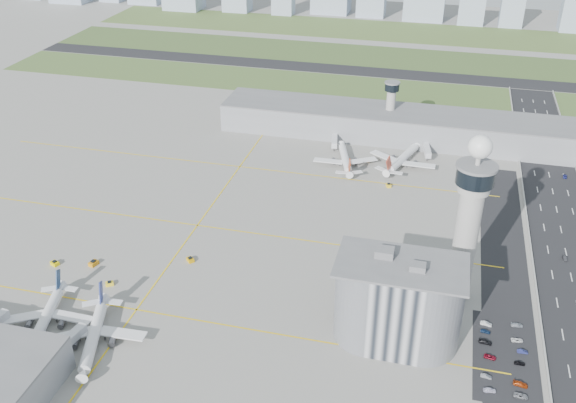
% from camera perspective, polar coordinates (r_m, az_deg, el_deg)
% --- Properties ---
extents(ground, '(1000.00, 1000.00, 0.00)m').
position_cam_1_polar(ground, '(250.35, -2.00, -6.83)').
color(ground, gray).
extents(grass_strip_0, '(480.00, 50.00, 0.08)m').
position_cam_1_polar(grass_strip_0, '(450.43, 3.59, 10.25)').
color(grass_strip_0, '#486A32').
rests_on(grass_strip_0, ground).
extents(grass_strip_1, '(480.00, 60.00, 0.08)m').
position_cam_1_polar(grass_strip_1, '(520.78, 5.24, 12.87)').
color(grass_strip_1, '#395528').
rests_on(grass_strip_1, ground).
extents(grass_strip_2, '(480.00, 70.00, 0.08)m').
position_cam_1_polar(grass_strip_2, '(597.07, 6.59, 14.97)').
color(grass_strip_2, '#3E5528').
rests_on(grass_strip_2, ground).
extents(runway, '(480.00, 22.00, 0.10)m').
position_cam_1_polar(runway, '(484.96, 4.46, 11.64)').
color(runway, black).
rests_on(runway, ground).
extents(barrier_left, '(0.60, 500.00, 1.20)m').
position_cam_1_polar(barrier_left, '(246.80, 21.50, -9.70)').
color(barrier_left, '#9E9E99').
rests_on(barrier_left, ground).
extents(landside_road, '(18.00, 260.00, 0.08)m').
position_cam_1_polar(landside_road, '(237.69, 19.02, -11.04)').
color(landside_road, black).
rests_on(landside_road, ground).
extents(parking_lot, '(20.00, 44.00, 0.10)m').
position_cam_1_polar(parking_lot, '(228.30, 18.64, -12.90)').
color(parking_lot, black).
rests_on(parking_lot, ground).
extents(taxiway_line_h_0, '(260.00, 0.60, 0.01)m').
position_cam_1_polar(taxiway_line_h_0, '(241.38, -13.32, -9.35)').
color(taxiway_line_h_0, yellow).
rests_on(taxiway_line_h_0, ground).
extents(taxiway_line_h_1, '(260.00, 0.60, 0.01)m').
position_cam_1_polar(taxiway_line_h_1, '(285.35, -8.06, -2.12)').
color(taxiway_line_h_1, yellow).
rests_on(taxiway_line_h_1, ground).
extents(taxiway_line_h_2, '(260.00, 0.60, 0.01)m').
position_cam_1_polar(taxiway_line_h_2, '(334.35, -4.31, 3.10)').
color(taxiway_line_h_2, yellow).
rests_on(taxiway_line_h_2, ground).
extents(taxiway_line_v, '(0.60, 260.00, 0.01)m').
position_cam_1_polar(taxiway_line_v, '(285.35, -8.06, -2.12)').
color(taxiway_line_v, yellow).
rests_on(taxiway_line_v, ground).
extents(control_tower, '(14.00, 14.00, 64.50)m').
position_cam_1_polar(control_tower, '(231.17, 15.83, -1.06)').
color(control_tower, '#ADAAA5').
rests_on(control_tower, ground).
extents(secondary_tower, '(8.60, 8.60, 31.90)m').
position_cam_1_polar(secondary_tower, '(367.77, 9.11, 8.53)').
color(secondary_tower, '#ADAAA5').
rests_on(secondary_tower, ground).
extents(admin_building, '(42.00, 24.00, 33.50)m').
position_cam_1_polar(admin_building, '(216.78, 9.74, -8.84)').
color(admin_building, '#B2B2B7').
rests_on(admin_building, ground).
extents(terminal_pier, '(210.00, 32.00, 15.80)m').
position_cam_1_polar(terminal_pier, '(369.27, 10.49, 6.67)').
color(terminal_pier, gray).
rests_on(terminal_pier, ground).
extents(airplane_near_b, '(42.10, 46.26, 10.94)m').
position_cam_1_polar(airplane_near_b, '(240.18, -20.87, -9.28)').
color(airplane_near_b, white).
rests_on(airplane_near_b, ground).
extents(airplane_near_c, '(46.98, 50.89, 11.67)m').
position_cam_1_polar(airplane_near_c, '(226.96, -17.01, -10.94)').
color(airplane_near_c, white).
rests_on(airplane_near_c, ground).
extents(airplane_far_a, '(43.39, 47.42, 11.08)m').
position_cam_1_polar(airplane_far_a, '(335.34, 5.12, 4.20)').
color(airplane_far_a, white).
rests_on(airplane_far_a, ground).
extents(airplane_far_b, '(47.30, 51.47, 11.92)m').
position_cam_1_polar(airplane_far_b, '(338.89, 10.21, 4.20)').
color(airplane_far_b, white).
rests_on(airplane_far_b, ground).
extents(jet_bridge_near_2, '(5.39, 14.31, 5.70)m').
position_cam_1_polar(jet_bridge_near_2, '(225.85, -19.95, -12.77)').
color(jet_bridge_near_2, silver).
rests_on(jet_bridge_near_2, ground).
extents(jet_bridge_far_0, '(5.39, 14.31, 5.70)m').
position_cam_1_polar(jet_bridge_far_0, '(360.54, 4.15, 5.65)').
color(jet_bridge_far_0, silver).
rests_on(jet_bridge_far_0, ground).
extents(jet_bridge_far_1, '(5.39, 14.31, 5.70)m').
position_cam_1_polar(jet_bridge_far_1, '(356.17, 12.10, 4.73)').
color(jet_bridge_far_1, silver).
rests_on(jet_bridge_far_1, ground).
extents(tug_0, '(3.94, 3.41, 1.92)m').
position_cam_1_polar(tug_0, '(273.25, -20.03, -5.15)').
color(tug_0, '#EBCE00').
rests_on(tug_0, ground).
extents(tug_1, '(3.40, 4.20, 2.13)m').
position_cam_1_polar(tug_1, '(268.28, -16.91, -5.23)').
color(tug_1, orange).
rests_on(tug_1, ground).
extents(tug_2, '(3.60, 3.31, 1.72)m').
position_cam_1_polar(tug_2, '(255.38, -15.59, -7.02)').
color(tug_2, yellow).
rests_on(tug_2, ground).
extents(tug_3, '(3.85, 3.81, 1.87)m').
position_cam_1_polar(tug_3, '(261.96, -8.69, -5.10)').
color(tug_3, '#DD9F06').
rests_on(tug_3, ground).
extents(tug_4, '(3.27, 3.35, 1.62)m').
position_cam_1_polar(tug_4, '(341.33, 7.12, 3.68)').
color(tug_4, orange).
rests_on(tug_4, ground).
extents(tug_5, '(3.09, 3.63, 1.79)m').
position_cam_1_polar(tug_5, '(317.43, 8.93, 1.47)').
color(tug_5, yellow).
rests_on(tug_5, ground).
extents(car_lot_0, '(4.02, 2.10, 1.31)m').
position_cam_1_polar(car_lot_0, '(214.71, 17.48, -15.69)').
color(car_lot_0, silver).
rests_on(car_lot_0, ground).
extents(car_lot_1, '(3.58, 1.63, 1.14)m').
position_cam_1_polar(car_lot_1, '(218.87, 17.20, -14.62)').
color(car_lot_1, gray).
rests_on(car_lot_1, ground).
extents(car_lot_2, '(4.21, 2.46, 1.10)m').
position_cam_1_polar(car_lot_2, '(225.91, 17.52, -13.04)').
color(car_lot_2, maroon).
rests_on(car_lot_2, ground).
extents(car_lot_3, '(4.60, 2.25, 1.29)m').
position_cam_1_polar(car_lot_3, '(231.01, 17.13, -11.83)').
color(car_lot_3, black).
rests_on(car_lot_3, ground).
extents(car_lot_4, '(3.53, 1.77, 1.15)m').
position_cam_1_polar(car_lot_4, '(235.37, 17.14, -10.96)').
color(car_lot_4, '#11274C').
rests_on(car_lot_4, ground).
extents(car_lot_5, '(4.11, 2.02, 1.30)m').
position_cam_1_polar(car_lot_5, '(238.50, 17.20, -10.33)').
color(car_lot_5, white).
rests_on(car_lot_5, ground).
extents(car_lot_6, '(4.44, 2.34, 1.19)m').
position_cam_1_polar(car_lot_6, '(215.99, 20.00, -15.92)').
color(car_lot_6, gray).
rests_on(car_lot_6, ground).
extents(car_lot_7, '(4.76, 2.56, 1.31)m').
position_cam_1_polar(car_lot_7, '(219.53, 19.96, -15.01)').
color(car_lot_7, '#9E330B').
rests_on(car_lot_7, ground).
extents(car_lot_8, '(3.43, 1.47, 1.16)m').
position_cam_1_polar(car_lot_8, '(226.66, 19.89, -13.36)').
color(car_lot_8, black).
rests_on(car_lot_8, ground).
extents(car_lot_9, '(3.52, 1.40, 1.14)m').
position_cam_1_polar(car_lot_9, '(231.28, 20.13, -12.41)').
color(car_lot_9, navy).
rests_on(car_lot_9, ground).
extents(car_lot_10, '(4.15, 2.38, 1.09)m').
position_cam_1_polar(car_lot_10, '(235.15, 19.69, -11.52)').
color(car_lot_10, white).
rests_on(car_lot_10, ground).
extents(car_lot_11, '(4.27, 2.28, 1.18)m').
position_cam_1_polar(car_lot_11, '(241.41, 19.69, -10.29)').
color(car_lot_11, '#9DA6B0').
rests_on(car_lot_11, ground).
extents(car_hw_1, '(1.80, 3.97, 1.26)m').
position_cam_1_polar(car_hw_1, '(283.37, 23.38, -4.64)').
color(car_hw_1, black).
rests_on(car_hw_1, ground).
extents(car_hw_2, '(2.51, 4.43, 1.17)m').
position_cam_1_polar(car_hw_2, '(351.10, 23.41, 2.06)').
color(car_hw_2, navy).
rests_on(car_hw_2, ground).
extents(car_hw_4, '(1.61, 3.52, 1.17)m').
position_cam_1_polar(car_hw_4, '(402.90, 20.39, 6.11)').
color(car_hw_4, '#959799').
rests_on(car_hw_4, ground).
extents(skyline_bldg_10, '(23.01, 18.41, 27.75)m').
position_cam_1_polar(skyline_bldg_10, '(631.37, 16.02, 16.16)').
color(skyline_bldg_10, '#9EADC1').
rests_on(skyline_bldg_10, ground).
extents(skyline_bldg_11, '(20.22, 16.18, 38.97)m').
position_cam_1_polar(skyline_bldg_11, '(631.67, 19.37, 16.19)').
color(skyline_bldg_11, '#9EADC1').
rests_on(skyline_bldg_11, ground).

